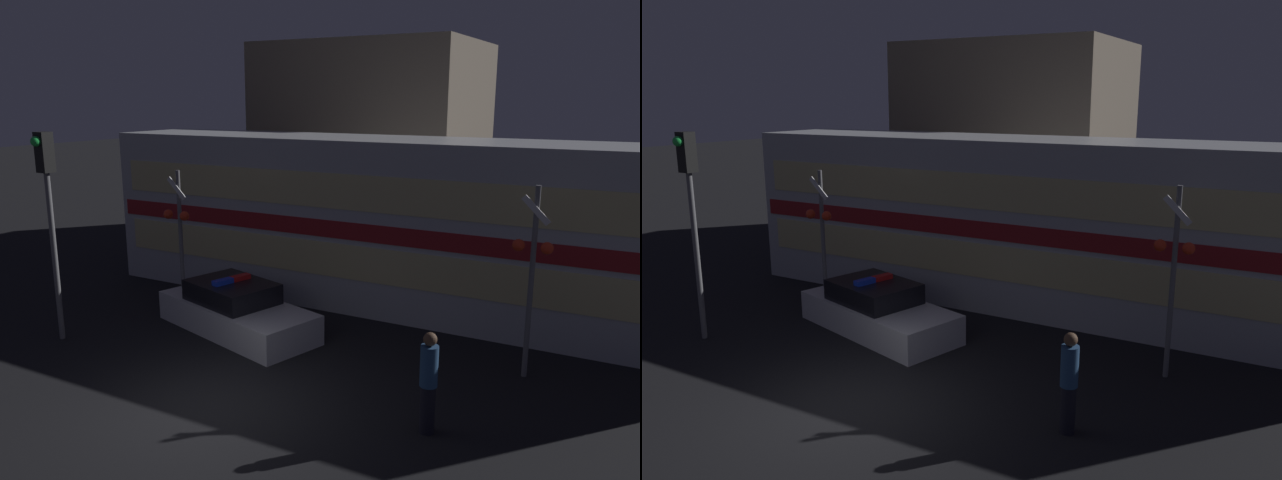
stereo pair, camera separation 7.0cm
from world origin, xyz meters
TOP-DOWN VIEW (x-y plane):
  - ground_plane at (0.00, 0.00)m, footprint 120.00×120.00m
  - train at (0.66, 7.30)m, footprint 17.05×3.06m
  - police_car at (-1.91, 3.50)m, footprint 4.62×2.88m
  - pedestrian at (3.81, 1.17)m, footprint 0.31×0.31m
  - crossing_signal_near at (4.82, 4.20)m, footprint 0.78×0.30m
  - crossing_signal_far at (-3.92, 3.86)m, footprint 0.78×0.30m
  - traffic_light_corner at (-5.22, 1.06)m, footprint 0.30×0.46m
  - building_left at (-3.80, 15.81)m, footprint 8.28×6.47m

SIDE VIEW (x-z plane):
  - ground_plane at x=0.00m, z-range 0.00..0.00m
  - police_car at x=-1.91m, z-range -0.17..1.16m
  - pedestrian at x=3.81m, z-range 0.03..1.84m
  - crossing_signal_far at x=-3.92m, z-range 0.35..4.14m
  - train at x=0.66m, z-range 0.00..4.54m
  - crossing_signal_near at x=4.82m, z-range 0.35..4.31m
  - traffic_light_corner at x=-5.22m, z-range 1.01..5.86m
  - building_left at x=-3.80m, z-range 0.00..7.71m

